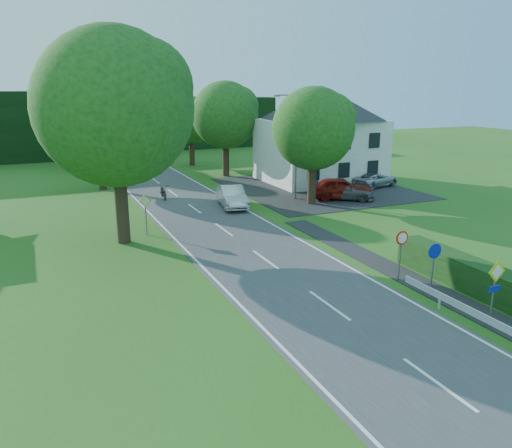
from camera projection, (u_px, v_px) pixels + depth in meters
name	position (u px, v px, depth m)	size (l,w,h in m)	color
road	(250.00, 249.00, 27.04)	(7.00, 80.00, 0.04)	#3E3F41
parking_pad	(317.00, 188.00, 43.20)	(14.00, 16.00, 0.04)	black
line_edge_left	(192.00, 256.00, 25.75)	(0.12, 80.00, 0.01)	white
line_edge_right	(302.00, 241.00, 28.31)	(0.12, 80.00, 0.01)	white
line_centre	(250.00, 248.00, 27.03)	(0.12, 80.00, 0.01)	white
tree_main	(117.00, 138.00, 26.65)	(9.40, 9.40, 11.64)	#1B4314
tree_left_far	(99.00, 139.00, 41.53)	(7.00, 7.00, 8.58)	#1B4314
tree_right_far	(225.00, 129.00, 47.95)	(7.40, 7.40, 9.09)	#1B4314
tree_left_back	(89.00, 131.00, 52.35)	(6.60, 6.60, 8.07)	#1B4314
tree_right_back	(191.00, 131.00, 54.80)	(6.20, 6.20, 7.56)	#1B4314
tree_right_mid	(313.00, 147.00, 36.29)	(7.00, 7.00, 8.58)	#1B4314
treeline_right	(171.00, 124.00, 69.73)	(30.00, 5.00, 7.00)	black
house_white	(321.00, 133.00, 45.47)	(10.60, 8.40, 8.60)	silver
streetlight	(295.00, 142.00, 37.83)	(2.03, 0.18, 8.00)	slate
sign_priority_right	(495.00, 282.00, 17.69)	(0.78, 0.09, 2.59)	slate
sign_roundabout	(434.00, 260.00, 20.36)	(0.64, 0.08, 2.37)	slate
sign_speed_limit	(401.00, 244.00, 22.09)	(0.64, 0.11, 2.37)	slate
sign_priority_left	(145.00, 207.00, 29.19)	(0.78, 0.09, 2.44)	slate
moving_car	(232.00, 196.00, 36.23)	(1.62, 4.66, 1.53)	silver
motorcycle	(163.00, 191.00, 38.89)	(0.76, 2.17, 1.14)	black
parked_car_red	(340.00, 188.00, 38.66)	(2.00, 4.97, 1.69)	maroon
parked_car_grey	(344.00, 191.00, 38.65)	(1.91, 4.69, 1.36)	#535258
parked_car_silver_b	(376.00, 180.00, 43.62)	(1.99, 4.33, 1.20)	#B2B3BA
parasol	(294.00, 173.00, 44.06)	(2.35, 2.40, 2.16)	red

